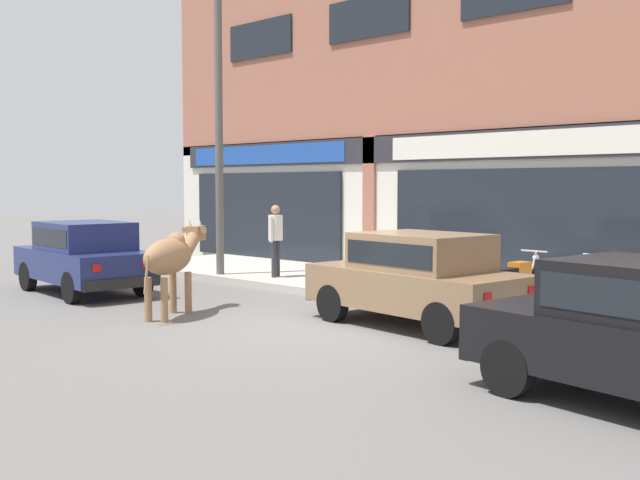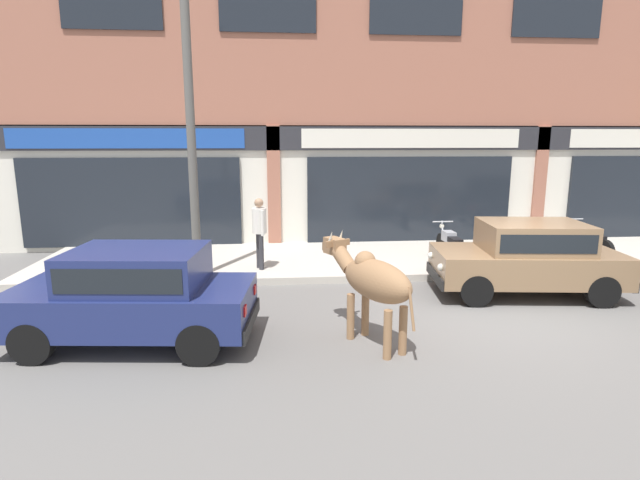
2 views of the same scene
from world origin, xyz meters
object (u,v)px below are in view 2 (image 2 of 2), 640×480
(motorcycle_3, at_px, (587,242))
(pedestrian, at_px, (259,226))
(motorcycle_1, at_px, (495,243))
(car_0, at_px, (135,292))
(car_2, at_px, (528,255))
(utility_pole, at_px, (190,122))
(cow, at_px, (372,280))
(motorcycle_2, at_px, (540,242))
(motorcycle_0, at_px, (450,245))

(motorcycle_3, bearing_deg, pedestrian, -177.10)
(motorcycle_1, relative_size, pedestrian, 1.13)
(motorcycle_1, bearing_deg, car_0, -151.03)
(car_2, relative_size, utility_pole, 0.58)
(car_2, xyz_separation_m, motorcycle_1, (0.39, 2.33, -0.27))
(car_2, height_order, motorcycle_3, car_2)
(cow, height_order, motorcycle_2, cow)
(cow, relative_size, pedestrian, 1.22)
(car_0, distance_m, motorcycle_3, 10.59)
(motorcycle_1, relative_size, motorcycle_2, 1.00)
(motorcycle_0, height_order, motorcycle_3, same)
(car_2, distance_m, motorcycle_2, 2.87)
(motorcycle_1, height_order, motorcycle_2, same)
(motorcycle_1, bearing_deg, car_2, -99.41)
(utility_pole, bearing_deg, pedestrian, 21.68)
(pedestrian, bearing_deg, car_0, -115.30)
(motorcycle_2, bearing_deg, utility_pole, -172.99)
(car_2, bearing_deg, motorcycle_2, 56.68)
(car_0, relative_size, motorcycle_0, 2.06)
(cow, bearing_deg, car_2, 31.08)
(motorcycle_1, xyz_separation_m, motorcycle_3, (2.35, -0.01, 0.00))
(motorcycle_0, distance_m, pedestrian, 4.56)
(motorcycle_0, relative_size, utility_pole, 0.28)
(cow, bearing_deg, utility_pole, 131.36)
(car_0, xyz_separation_m, utility_pole, (0.43, 3.16, 2.55))
(cow, bearing_deg, motorcycle_0, 57.74)
(car_0, height_order, utility_pole, utility_pole)
(motorcycle_1, height_order, utility_pole, utility_pole)
(car_2, distance_m, motorcycle_1, 2.37)
(utility_pole, bearing_deg, car_0, -97.76)
(utility_pole, bearing_deg, motorcycle_0, 8.15)
(utility_pole, bearing_deg, car_2, -11.87)
(utility_pole, bearing_deg, motorcycle_3, 5.68)
(car_2, xyz_separation_m, motorcycle_0, (-0.77, 2.22, -0.27))
(car_0, xyz_separation_m, motorcycle_1, (7.41, 4.10, -0.27))
(motorcycle_0, height_order, pedestrian, pedestrian)
(motorcycle_1, xyz_separation_m, pedestrian, (-5.67, -0.42, 0.60))
(motorcycle_3, bearing_deg, car_2, -139.81)
(motorcycle_0, xyz_separation_m, pedestrian, (-4.51, -0.31, 0.60))
(cow, xyz_separation_m, motorcycle_2, (5.08, 4.51, -0.46))
(motorcycle_2, distance_m, utility_pole, 8.70)
(motorcycle_2, bearing_deg, motorcycle_0, -175.87)
(motorcycle_3, bearing_deg, cow, -144.67)
(car_2, height_order, motorcycle_1, car_2)
(motorcycle_0, bearing_deg, car_0, -147.42)
(motorcycle_3, bearing_deg, motorcycle_1, 179.69)
(motorcycle_0, relative_size, pedestrian, 1.13)
(cow, height_order, pedestrian, pedestrian)
(motorcycle_0, relative_size, motorcycle_1, 1.00)
(cow, xyz_separation_m, utility_pole, (-3.08, 3.50, 2.36))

